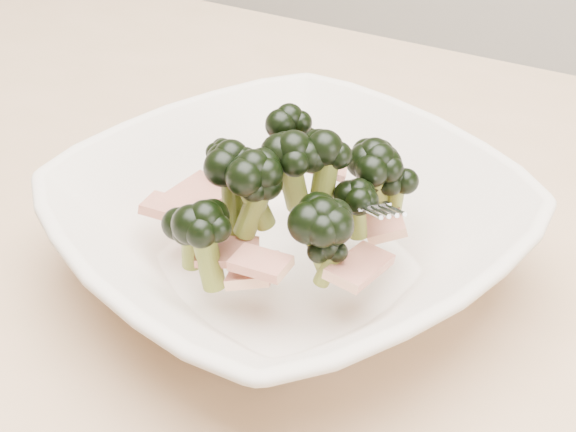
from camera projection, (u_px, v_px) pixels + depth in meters
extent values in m
cube|color=tan|center=(304.00, 259.00, 0.64)|extent=(1.20, 0.80, 0.04)
cylinder|color=tan|center=(103.00, 223.00, 1.32)|extent=(0.06, 0.06, 0.71)
imported|color=beige|center=(288.00, 229.00, 0.57)|extent=(0.41, 0.41, 0.08)
cylinder|color=#5E6A23|center=(368.00, 187.00, 0.58)|extent=(0.01, 0.02, 0.05)
ellipsoid|color=black|center=(370.00, 155.00, 0.56)|extent=(0.03, 0.03, 0.03)
cylinder|color=#5E6A23|center=(297.00, 164.00, 0.59)|extent=(0.02, 0.01, 0.04)
ellipsoid|color=black|center=(298.00, 137.00, 0.58)|extent=(0.03, 0.03, 0.03)
cylinder|color=#5E6A23|center=(255.00, 206.00, 0.53)|extent=(0.03, 0.02, 0.05)
ellipsoid|color=black|center=(253.00, 167.00, 0.51)|extent=(0.04, 0.04, 0.03)
cylinder|color=#5E6A23|center=(289.00, 151.00, 0.57)|extent=(0.02, 0.03, 0.05)
ellipsoid|color=black|center=(289.00, 118.00, 0.56)|extent=(0.03, 0.03, 0.03)
cylinder|color=#5E6A23|center=(208.00, 256.00, 0.52)|extent=(0.02, 0.02, 0.05)
ellipsoid|color=black|center=(205.00, 218.00, 0.51)|extent=(0.04, 0.04, 0.03)
cylinder|color=#5E6A23|center=(376.00, 194.00, 0.57)|extent=(0.02, 0.03, 0.05)
ellipsoid|color=black|center=(379.00, 159.00, 0.55)|extent=(0.04, 0.04, 0.03)
cylinder|color=#5E6A23|center=(321.00, 250.00, 0.52)|extent=(0.03, 0.02, 0.05)
ellipsoid|color=black|center=(323.00, 216.00, 0.50)|extent=(0.04, 0.04, 0.03)
cylinder|color=#5E6A23|center=(372.00, 190.00, 0.57)|extent=(0.02, 0.02, 0.05)
ellipsoid|color=black|center=(375.00, 155.00, 0.56)|extent=(0.04, 0.04, 0.03)
cylinder|color=#5E6A23|center=(357.00, 216.00, 0.55)|extent=(0.02, 0.02, 0.03)
ellipsoid|color=black|center=(359.00, 192.00, 0.53)|extent=(0.03, 0.03, 0.02)
cylinder|color=#5E6A23|center=(395.00, 204.00, 0.57)|extent=(0.01, 0.01, 0.04)
ellipsoid|color=black|center=(397.00, 177.00, 0.56)|extent=(0.03, 0.03, 0.02)
cylinder|color=#5E6A23|center=(225.00, 174.00, 0.61)|extent=(0.01, 0.02, 0.04)
ellipsoid|color=black|center=(223.00, 150.00, 0.60)|extent=(0.03, 0.03, 0.02)
cylinder|color=#5E6A23|center=(381.00, 202.00, 0.58)|extent=(0.02, 0.02, 0.04)
ellipsoid|color=black|center=(383.00, 173.00, 0.56)|extent=(0.03, 0.03, 0.03)
cylinder|color=#5E6A23|center=(327.00, 268.00, 0.52)|extent=(0.02, 0.01, 0.03)
ellipsoid|color=black|center=(328.00, 247.00, 0.51)|extent=(0.03, 0.03, 0.02)
cylinder|color=#5E6A23|center=(192.00, 246.00, 0.54)|extent=(0.02, 0.01, 0.03)
ellipsoid|color=black|center=(189.00, 220.00, 0.52)|extent=(0.03, 0.03, 0.03)
cylinder|color=#5E6A23|center=(257.00, 205.00, 0.53)|extent=(0.02, 0.02, 0.04)
ellipsoid|color=black|center=(256.00, 176.00, 0.51)|extent=(0.04, 0.04, 0.03)
cylinder|color=#5E6A23|center=(324.00, 183.00, 0.54)|extent=(0.02, 0.02, 0.04)
ellipsoid|color=black|center=(325.00, 148.00, 0.52)|extent=(0.04, 0.04, 0.03)
cylinder|color=#5E6A23|center=(233.00, 197.00, 0.54)|extent=(0.02, 0.03, 0.05)
ellipsoid|color=black|center=(231.00, 157.00, 0.52)|extent=(0.04, 0.04, 0.03)
cylinder|color=#5E6A23|center=(293.00, 185.00, 0.53)|extent=(0.02, 0.03, 0.05)
ellipsoid|color=black|center=(294.00, 149.00, 0.52)|extent=(0.04, 0.04, 0.03)
cube|color=maroon|center=(261.00, 263.00, 0.51)|extent=(0.04, 0.02, 0.01)
cube|color=maroon|center=(383.00, 219.00, 0.57)|extent=(0.05, 0.06, 0.02)
cube|color=maroon|center=(227.00, 252.00, 0.53)|extent=(0.05, 0.04, 0.01)
cube|color=maroon|center=(193.00, 199.00, 0.59)|extent=(0.04, 0.06, 0.01)
cube|color=maroon|center=(181.00, 211.00, 0.57)|extent=(0.06, 0.04, 0.02)
cube|color=maroon|center=(253.00, 270.00, 0.53)|extent=(0.04, 0.05, 0.02)
cube|color=maroon|center=(319.00, 159.00, 0.61)|extent=(0.05, 0.04, 0.02)
cube|color=maroon|center=(360.00, 266.00, 0.52)|extent=(0.03, 0.06, 0.02)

